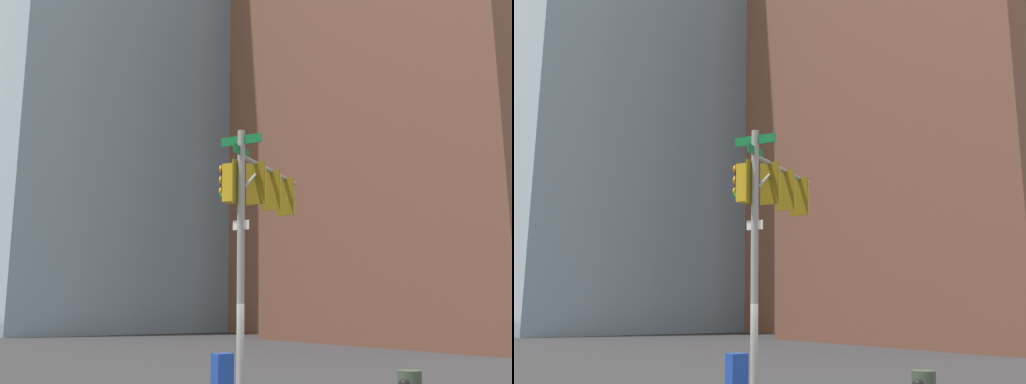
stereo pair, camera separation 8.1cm
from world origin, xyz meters
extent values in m
cylinder|color=gray|center=(0.00, -0.06, 3.48)|extent=(0.19, 0.19, 6.95)
cylinder|color=gray|center=(-0.97, 1.57, 6.27)|extent=(2.05, 3.31, 0.12)
cylinder|color=gray|center=(-0.35, 0.53, 5.82)|extent=(0.61, 0.93, 0.75)
cube|color=#0F6B33|center=(0.00, -0.06, 6.70)|extent=(1.01, 0.62, 0.24)
cube|color=#0F6B33|center=(0.00, -0.06, 6.40)|extent=(0.46, 0.73, 0.24)
cube|color=white|center=(0.00, -0.06, 4.46)|extent=(0.40, 0.26, 0.24)
cube|color=gold|center=(-0.54, 0.85, 5.71)|extent=(0.47, 0.47, 1.00)
cube|color=#775E0F|center=(-0.44, 0.68, 5.71)|extent=(0.49, 0.31, 1.16)
sphere|color=#470A07|center=(-0.64, 1.02, 6.01)|extent=(0.20, 0.20, 0.20)
cylinder|color=gold|center=(-0.68, 1.08, 6.10)|extent=(0.22, 0.15, 0.23)
sphere|color=#4C330A|center=(-0.64, 1.02, 5.71)|extent=(0.20, 0.20, 0.20)
cylinder|color=gold|center=(-0.68, 1.08, 5.80)|extent=(0.22, 0.15, 0.23)
sphere|color=green|center=(-0.64, 1.02, 5.41)|extent=(0.20, 0.20, 0.20)
cylinder|color=gold|center=(-0.68, 1.08, 5.50)|extent=(0.22, 0.15, 0.23)
cube|color=gold|center=(-1.08, 1.75, 5.71)|extent=(0.47, 0.47, 1.00)
cube|color=#775E0F|center=(-0.98, 1.59, 5.71)|extent=(0.49, 0.31, 1.16)
sphere|color=red|center=(-1.18, 1.93, 6.01)|extent=(0.20, 0.20, 0.20)
cylinder|color=gold|center=(-1.22, 1.98, 6.10)|extent=(0.22, 0.15, 0.23)
sphere|color=#4C330A|center=(-1.18, 1.93, 5.71)|extent=(0.20, 0.20, 0.20)
cylinder|color=gold|center=(-1.22, 1.98, 5.80)|extent=(0.22, 0.15, 0.23)
sphere|color=#0A3819|center=(-1.18, 1.93, 5.41)|extent=(0.20, 0.20, 0.20)
cylinder|color=gold|center=(-1.22, 1.98, 5.50)|extent=(0.22, 0.15, 0.23)
cube|color=gold|center=(-1.62, 2.65, 5.71)|extent=(0.47, 0.47, 1.00)
cube|color=#775E0F|center=(-1.52, 2.49, 5.71)|extent=(0.49, 0.31, 1.16)
sphere|color=red|center=(-1.73, 2.83, 6.01)|extent=(0.20, 0.20, 0.20)
cylinder|color=gold|center=(-1.76, 2.89, 6.10)|extent=(0.22, 0.15, 0.23)
sphere|color=#4C330A|center=(-1.73, 2.83, 5.71)|extent=(0.20, 0.20, 0.20)
cylinder|color=gold|center=(-1.76, 2.89, 5.80)|extent=(0.22, 0.15, 0.23)
sphere|color=#0A3819|center=(-1.73, 2.83, 5.41)|extent=(0.20, 0.20, 0.20)
cylinder|color=gold|center=(-1.76, 2.89, 5.50)|extent=(0.22, 0.15, 0.23)
cube|color=gold|center=(-0.25, -0.21, 5.57)|extent=(0.47, 0.47, 1.00)
cube|color=#775E0F|center=(-0.09, -0.11, 5.57)|extent=(0.31, 0.49, 1.16)
sphere|color=#470A07|center=(-0.43, -0.31, 5.87)|extent=(0.20, 0.20, 0.20)
cylinder|color=gold|center=(-0.48, -0.35, 5.96)|extent=(0.15, 0.22, 0.23)
sphere|color=#4C330A|center=(-0.43, -0.31, 5.57)|extent=(0.20, 0.20, 0.20)
cylinder|color=gold|center=(-0.48, -0.35, 5.66)|extent=(0.15, 0.22, 0.23)
sphere|color=green|center=(-0.43, -0.31, 5.27)|extent=(0.20, 0.20, 0.20)
cylinder|color=gold|center=(-0.48, -0.35, 5.36)|extent=(0.15, 0.22, 0.23)
cube|color=#193FA5|center=(-3.39, 1.46, 0.53)|extent=(0.45, 0.57, 1.05)
cube|color=brown|center=(-15.82, 27.88, 25.07)|extent=(22.46, 17.88, 50.13)
cube|color=brown|center=(-40.87, 32.76, 21.02)|extent=(21.37, 17.77, 42.04)
cube|color=#7A99B2|center=(-54.40, 17.45, 36.62)|extent=(29.05, 30.12, 73.24)
cube|color=#845B47|center=(-62.14, 14.25, 22.45)|extent=(21.42, 14.65, 44.91)
camera|label=1|loc=(12.39, -7.96, 2.39)|focal=41.07mm
camera|label=2|loc=(12.43, -7.89, 2.39)|focal=41.07mm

